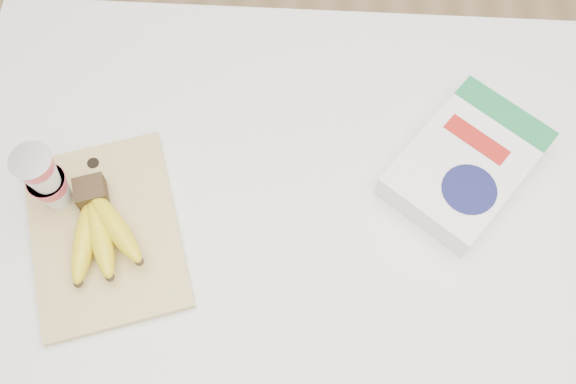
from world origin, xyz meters
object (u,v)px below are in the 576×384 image
object	(u,v)px
table	(320,298)
cutting_board	(105,232)
bananas	(99,229)
yogurt_stack	(45,179)
cereal_box	(466,164)

from	to	relation	value
table	cutting_board	world-z (taller)	cutting_board
bananas	yogurt_stack	bearing A→B (deg)	145.03
yogurt_stack	cereal_box	size ratio (longest dim) A/B	0.47
table	bananas	distance (m)	0.64
bananas	table	bearing A→B (deg)	7.91
bananas	cereal_box	world-z (taller)	bananas
table	cereal_box	distance (m)	0.57
bananas	yogurt_stack	world-z (taller)	yogurt_stack
cutting_board	bananas	distance (m)	0.03
table	cereal_box	bearing A→B (deg)	24.94
yogurt_stack	table	bearing A→B (deg)	-0.44
cutting_board	bananas	xyz separation A→B (m)	(-0.00, -0.01, 0.03)
table	cutting_board	size ratio (longest dim) A/B	4.13
cereal_box	bananas	bearing A→B (deg)	-127.84
table	yogurt_stack	xyz separation A→B (m)	(-0.44, 0.00, 0.58)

